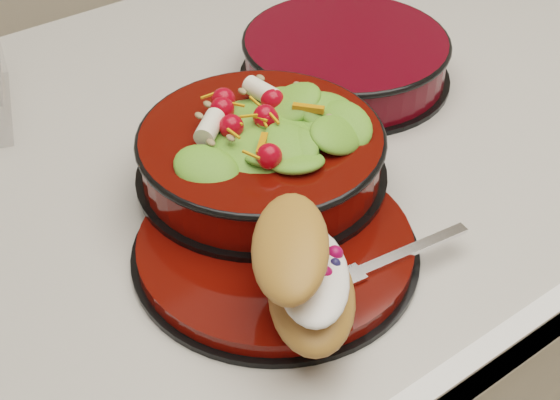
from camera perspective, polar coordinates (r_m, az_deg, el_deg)
island_counter at (r=1.17m, az=-1.80°, el=-13.31°), size 1.24×0.74×0.90m
dinner_plate at (r=0.70m, az=-0.24°, el=-3.35°), size 0.26×0.26×0.02m
salad_bowl at (r=0.74m, az=-1.40°, el=4.07°), size 0.24×0.24×0.10m
croissant at (r=0.61m, az=2.01°, el=-5.32°), size 0.13×0.16×0.08m
fork at (r=0.68m, az=8.24°, el=-4.21°), size 0.15×0.03×0.00m
extra_bowl at (r=0.93m, az=4.80°, el=10.41°), size 0.25×0.25×0.05m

